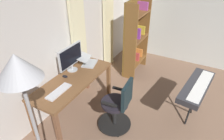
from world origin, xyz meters
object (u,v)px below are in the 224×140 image
object	(u,v)px
office_chair	(118,107)
piano_keyboard	(197,87)
desk	(73,84)
floor_lamp	(24,91)
computer_monitor	(71,57)
computer_mouse	(65,76)
computer_keyboard	(59,91)
bookshelf	(135,37)
laptop	(87,61)

from	to	relation	value
office_chair	piano_keyboard	world-z (taller)	office_chair
desk	piano_keyboard	xyz separation A→B (m)	(-0.82, 1.83, 0.04)
office_chair	floor_lamp	size ratio (longest dim) A/B	0.47
computer_monitor	computer_mouse	bearing A→B (deg)	9.63
piano_keyboard	computer_mouse	bearing A→B (deg)	-59.46
computer_keyboard	piano_keyboard	bearing A→B (deg)	123.83
desk	computer_monitor	distance (m)	0.46
computer_mouse	floor_lamp	size ratio (longest dim) A/B	0.05
computer_mouse	bookshelf	world-z (taller)	bookshelf
desk	piano_keyboard	distance (m)	2.00
office_chair	bookshelf	xyz separation A→B (m)	(-1.82, -0.50, 0.43)
laptop	piano_keyboard	bearing A→B (deg)	83.03
computer_keyboard	piano_keyboard	xyz separation A→B (m)	(-1.20, 1.79, -0.08)
bookshelf	piano_keyboard	bearing A→B (deg)	55.13
piano_keyboard	floor_lamp	xyz separation A→B (m)	(2.16, -1.11, 0.99)
office_chair	computer_monitor	distance (m)	1.15
desk	laptop	world-z (taller)	laptop
bookshelf	piano_keyboard	size ratio (longest dim) A/B	1.56
office_chair	piano_keyboard	bearing A→B (deg)	-58.48
floor_lamp	bookshelf	bearing A→B (deg)	-172.57
computer_mouse	floor_lamp	distance (m)	1.81
desk	computer_monitor	size ratio (longest dim) A/B	2.68
office_chair	laptop	world-z (taller)	office_chair
desk	office_chair	distance (m)	0.83
laptop	bookshelf	world-z (taller)	bookshelf
computer_keyboard	bookshelf	size ratio (longest dim) A/B	0.26
computer_keyboard	computer_mouse	bearing A→B (deg)	-153.13
laptop	bookshelf	size ratio (longest dim) A/B	0.24
computer_keyboard	bookshelf	world-z (taller)	bookshelf
desk	laptop	bearing A→B (deg)	-172.31
office_chair	piano_keyboard	xyz separation A→B (m)	(-0.75, 1.03, 0.26)
computer_monitor	bookshelf	xyz separation A→B (m)	(-1.66, 0.48, -0.15)
floor_lamp	laptop	bearing A→B (deg)	-157.08
computer_monitor	piano_keyboard	distance (m)	2.12
desk	floor_lamp	world-z (taller)	floor_lamp
computer_mouse	piano_keyboard	world-z (taller)	computer_mouse
laptop	office_chair	bearing A→B (deg)	46.41
bookshelf	floor_lamp	bearing A→B (deg)	7.43
office_chair	floor_lamp	xyz separation A→B (m)	(1.40, -0.08, 1.25)
office_chair	floor_lamp	distance (m)	1.88
desk	bookshelf	distance (m)	1.92
computer_monitor	floor_lamp	xyz separation A→B (m)	(1.56, 0.90, 0.67)
computer_keyboard	laptop	xyz separation A→B (m)	(-0.91, -0.11, 0.04)
computer_mouse	floor_lamp	world-z (taller)	floor_lamp
desk	floor_lamp	xyz separation A→B (m)	(1.34, 0.72, 1.03)
desk	piano_keyboard	world-z (taller)	piano_keyboard
computer_monitor	computer_mouse	size ratio (longest dim) A/B	5.75
bookshelf	floor_lamp	xyz separation A→B (m)	(3.22, 0.42, 0.82)
desk	computer_mouse	xyz separation A→B (m)	(0.02, -0.14, 0.12)
office_chair	desk	bearing A→B (deg)	90.14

